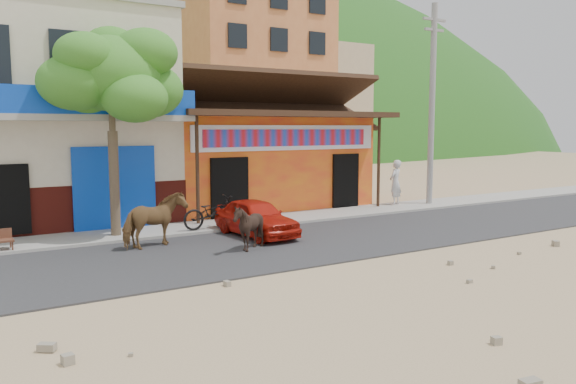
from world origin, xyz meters
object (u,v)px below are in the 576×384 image
Objects in this scene: pedestrian at (395,182)px; cow_dark at (249,227)px; tree at (112,131)px; scooter at (213,212)px; cow_tan at (154,220)px; red_car at (256,217)px; utility_pole at (432,105)px; cafe_chair_left at (3,231)px.

cow_dark is at bearing 1.20° from pedestrian.
tree is 4.89× the size of cow_dark.
tree is 3.12× the size of scooter.
cow_tan is 3.07m from red_car.
tree reaches higher than scooter.
tree reaches higher than red_car.
cow_tan is 0.89× the size of scooter.
utility_pole reaches higher than tree.
cow_dark reaches higher than red_car.
utility_pole is 2.48× the size of red_car.
cow_tan is 2.55m from cow_dark.
cafe_chair_left is at bearing -177.46° from utility_pole.
scooter is (2.82, -0.50, -2.49)m from tree.
cow_tan is 11.07m from pedestrian.
cow_tan is at bearing 175.97° from red_car.
tree is 3.33× the size of pedestrian.
tree is 0.75× the size of utility_pole.
red_car is at bearing -151.73° from scooter.
pedestrian is 1.87× the size of cafe_chair_left.
cow_tan is (0.54, -1.88, -2.35)m from tree.
red_car is (3.60, -1.87, -2.53)m from tree.
tree reaches higher than pedestrian.
scooter is (-0.78, 1.37, 0.04)m from red_car.
tree is at bearing -20.74° from pedestrian.
cafe_chair_left is (-3.50, 1.38, -0.16)m from cow_tan.
cow_tan reaches higher than scooter.
pedestrian reaches higher than scooter.
red_car is 1.57m from scooter.
tree is at bearing 78.63° from scooter.
red_car is at bearing -6.00° from pedestrian.
utility_pole is at bearing 119.04° from cow_dark.
cafe_chair_left is (-2.96, -0.50, -2.52)m from tree.
red_car reaches higher than cafe_chair_left.
pedestrian is at bearing 124.36° from cow_dark.
pedestrian is (8.50, 1.13, 0.40)m from scooter.
cow_tan is 2.67m from scooter.
red_car is at bearing 155.37° from cow_dark.
cow_tan is at bearing -120.42° from cow_dark.
utility_pole is 10.59m from scooter.
tree reaches higher than cafe_chair_left.
cow_tan is at bearing -74.01° from tree.
pedestrian is (8.82, 4.13, 0.37)m from cow_dark.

